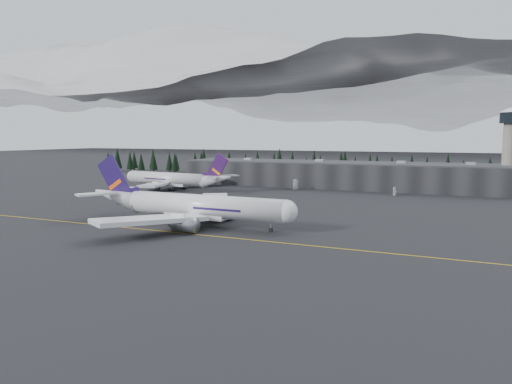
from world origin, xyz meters
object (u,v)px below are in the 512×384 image
at_px(gse_vehicle_a, 296,189).
at_px(gse_vehicle_b, 395,194).
at_px(control_tower, 509,141).
at_px(jet_parked, 175,179).
at_px(jet_main, 187,205).
at_px(terminal, 339,174).

relative_size(gse_vehicle_a, gse_vehicle_b, 1.36).
xyz_separation_m(control_tower, jet_parked, (-142.72, -48.01, -18.24)).
distance_m(control_tower, jet_parked, 151.68).
height_order(jet_main, gse_vehicle_a, jet_main).
distance_m(control_tower, gse_vehicle_a, 96.58).
xyz_separation_m(control_tower, gse_vehicle_b, (-44.53, -29.13, -22.74)).
distance_m(jet_main, gse_vehicle_b, 101.76).
distance_m(terminal, gse_vehicle_a, 27.78).
bearing_deg(terminal, gse_vehicle_b, -40.62).
distance_m(gse_vehicle_a, gse_vehicle_b, 45.98).
bearing_deg(jet_parked, gse_vehicle_a, -149.87).
distance_m(control_tower, gse_vehicle_b, 57.87).
relative_size(jet_parked, gse_vehicle_a, 11.72).
bearing_deg(gse_vehicle_b, terminal, -152.86).
bearing_deg(control_tower, jet_main, -127.56).
xyz_separation_m(terminal, jet_main, (-16.65, -116.18, -0.68)).
distance_m(terminal, jet_parked, 81.32).
relative_size(terminal, control_tower, 4.24).
xyz_separation_m(gse_vehicle_a, gse_vehicle_b, (45.83, -3.66, -0.07)).
xyz_separation_m(terminal, gse_vehicle_a, (-15.37, -22.47, -5.56)).
bearing_deg(gse_vehicle_b, gse_vehicle_a, -116.82).
bearing_deg(terminal, jet_main, -98.15).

